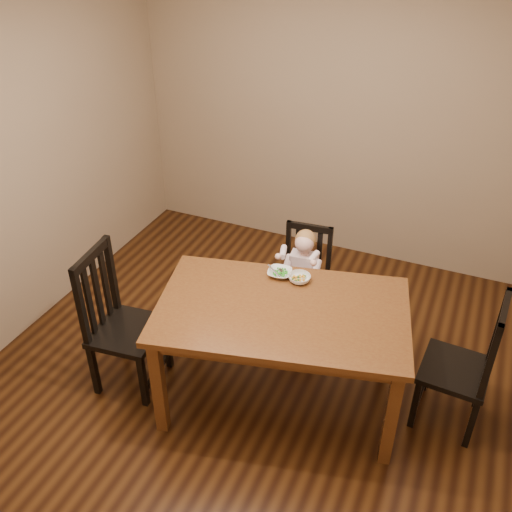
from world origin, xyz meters
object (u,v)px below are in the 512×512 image
at_px(dining_table, 282,319).
at_px(chair_child, 304,282).
at_px(chair_left, 120,323).
at_px(bowl_veg, 299,278).
at_px(bowl_peas, 280,273).
at_px(toddler, 303,272).
at_px(chair_right, 465,366).

relative_size(dining_table, chair_child, 2.00).
bearing_deg(dining_table, chair_child, 98.61).
distance_m(chair_left, bowl_veg, 1.31).
distance_m(chair_left, bowl_peas, 1.19).
height_order(chair_child, toddler, chair_child).
bearing_deg(chair_left, bowl_veg, 111.82).
bearing_deg(chair_child, dining_table, 93.62).
height_order(chair_left, bowl_peas, chair_left).
bearing_deg(bowl_peas, bowl_veg, -4.82).
bearing_deg(bowl_veg, chair_right, -1.87).
bearing_deg(dining_table, bowl_peas, 113.68).
height_order(chair_right, bowl_veg, chair_right).
relative_size(chair_right, bowl_veg, 6.67).
bearing_deg(dining_table, chair_left, -166.78).
xyz_separation_m(toddler, bowl_veg, (0.13, -0.48, 0.28)).
bearing_deg(bowl_veg, dining_table, -90.38).
distance_m(chair_child, bowl_peas, 0.65).
height_order(bowl_peas, bowl_veg, bowl_veg).
relative_size(toddler, bowl_veg, 3.13).
relative_size(chair_left, toddler, 2.26).
bearing_deg(dining_table, toddler, 98.81).
xyz_separation_m(dining_table, toddler, (-0.12, 0.80, -0.16)).
distance_m(chair_child, toddler, 0.13).
distance_m(dining_table, chair_left, 1.17).
bearing_deg(toddler, bowl_peas, 82.02).
xyz_separation_m(dining_table, chair_right, (1.18, 0.29, -0.23)).
height_order(chair_child, bowl_peas, chair_child).
height_order(chair_left, toddler, chair_left).
xyz_separation_m(chair_child, chair_right, (1.30, -0.56, 0.06)).
distance_m(dining_table, toddler, 0.83).
distance_m(dining_table, bowl_veg, 0.35).
relative_size(chair_left, bowl_peas, 6.53).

